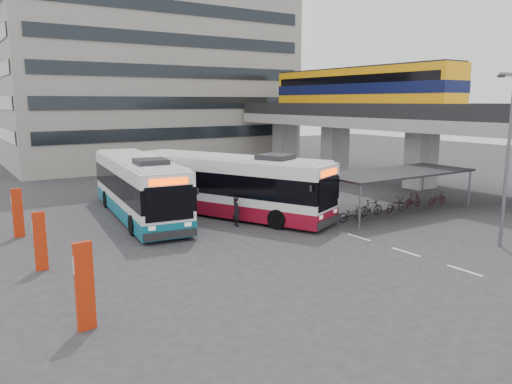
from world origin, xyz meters
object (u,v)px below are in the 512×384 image
bus_teal (138,188)px  pedestrian (236,211)px  bus_main (228,186)px  lamp_post (507,150)px

bus_teal → pedestrian: (3.69, -5.08, -0.93)m
bus_teal → bus_main: bearing=-22.5°
bus_teal → lamp_post: lamp_post is taller
pedestrian → bus_teal: bearing=44.7°
bus_main → bus_teal: (-4.62, 2.59, -0.04)m
bus_main → lamp_post: 14.95m
bus_main → pedestrian: bus_main is taller
bus_main → pedestrian: 2.83m
bus_teal → pedestrian: 6.34m
bus_main → pedestrian: (-0.94, -2.49, -0.97)m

